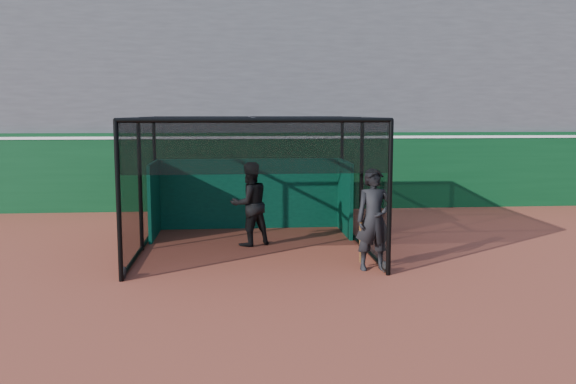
{
  "coord_description": "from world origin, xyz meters",
  "views": [
    {
      "loc": [
        -0.13,
        -11.22,
        3.12
      ],
      "look_at": [
        1.03,
        2.0,
        1.4
      ],
      "focal_mm": 38.0,
      "sensor_mm": 36.0,
      "label": 1
    }
  ],
  "objects": [
    {
      "name": "ground",
      "position": [
        0.0,
        0.0,
        0.0
      ],
      "size": [
        120.0,
        120.0,
        0.0
      ],
      "primitive_type": "plane",
      "color": "brown",
      "rests_on": "ground"
    },
    {
      "name": "outfield_wall",
      "position": [
        0.0,
        8.5,
        1.29
      ],
      "size": [
        50.0,
        0.5,
        2.5
      ],
      "color": "#0A3919",
      "rests_on": "ground"
    },
    {
      "name": "grandstand",
      "position": [
        0.0,
        12.27,
        4.48
      ],
      "size": [
        50.0,
        7.85,
        8.95
      ],
      "color": "#4C4C4F",
      "rests_on": "ground"
    },
    {
      "name": "on_deck_player",
      "position": [
        2.62,
        0.53,
        1.02
      ],
      "size": [
        0.78,
        0.54,
        2.04
      ],
      "color": "black",
      "rests_on": "ground"
    },
    {
      "name": "batter",
      "position": [
        0.21,
        3.02,
        0.99
      ],
      "size": [
        1.2,
        1.1,
        1.99
      ],
      "primitive_type": "imported",
      "rotation": [
        0.0,
        0.0,
        3.6
      ],
      "color": "black",
      "rests_on": "ground"
    },
    {
      "name": "batting_cage",
      "position": [
        0.27,
        2.72,
        1.49
      ],
      "size": [
        5.18,
        5.33,
        2.99
      ],
      "color": "black",
      "rests_on": "ground"
    }
  ]
}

